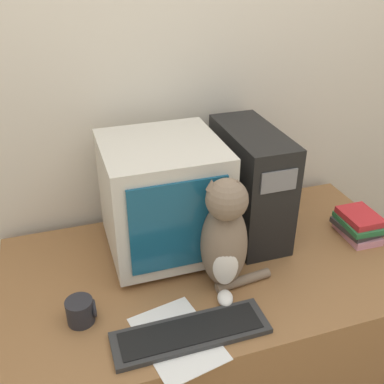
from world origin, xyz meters
TOP-DOWN VIEW (x-y plane):
  - wall_back at (0.00, 0.90)m, footprint 7.00×0.05m
  - desk at (0.00, 0.42)m, footprint 1.53×0.83m
  - crt_monitor at (-0.15, 0.57)m, footprint 0.42×0.42m
  - computer_tower at (0.21, 0.59)m, footprint 0.19×0.44m
  - keyboard at (-0.19, 0.12)m, footprint 0.48×0.14m
  - cat at (-0.01, 0.31)m, footprint 0.27×0.26m
  - book_stack at (0.62, 0.42)m, footprint 0.17×0.19m
  - pen at (-0.27, 0.19)m, footprint 0.15×0.02m
  - paper_sheet at (-0.23, 0.12)m, footprint 0.26×0.33m
  - mug at (-0.50, 0.28)m, footprint 0.09×0.09m

SIDE VIEW (x-z plane):
  - desk at x=0.00m, z-range 0.00..0.76m
  - paper_sheet at x=-0.23m, z-range 0.76..0.76m
  - pen at x=-0.27m, z-range 0.76..0.76m
  - keyboard at x=-0.19m, z-range 0.76..0.78m
  - mug at x=-0.50m, z-range 0.76..0.84m
  - book_stack at x=0.62m, z-range 0.76..0.86m
  - cat at x=-0.01m, z-range 0.74..1.16m
  - computer_tower at x=0.21m, z-range 0.76..1.19m
  - crt_monitor at x=-0.15m, z-range 0.76..1.21m
  - wall_back at x=0.00m, z-range 0.00..2.50m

